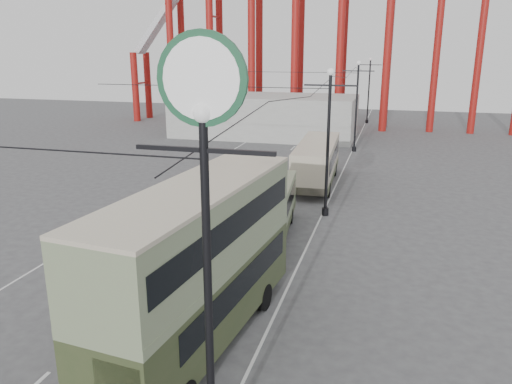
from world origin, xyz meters
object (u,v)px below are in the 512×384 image
(double_decker_bus, at_px, (199,258))
(pedestrian, at_px, (187,249))
(single_decker_green, at_px, (267,213))
(lamp_post_near, at_px, (204,170))
(single_decker_cream, at_px, (317,161))

(double_decker_bus, relative_size, pedestrian, 7.09)
(single_decker_green, xyz_separation_m, pedestrian, (-3.05, -4.18, -0.83))
(double_decker_bus, xyz_separation_m, pedestrian, (-3.30, 6.36, -2.55))
(lamp_post_near, distance_m, pedestrian, 14.62)
(lamp_post_near, height_order, single_decker_green, lamp_post_near)
(single_decker_green, bearing_deg, lamp_post_near, -86.92)
(pedestrian, bearing_deg, double_decker_bus, 78.62)
(double_decker_bus, relative_size, single_decker_green, 1.09)
(double_decker_bus, xyz_separation_m, single_decker_cream, (0.54, 23.45, -1.44))
(single_decker_green, height_order, pedestrian, single_decker_green)
(lamp_post_near, bearing_deg, single_decker_green, 99.29)
(lamp_post_near, height_order, pedestrian, lamp_post_near)
(lamp_post_near, relative_size, single_decker_cream, 0.98)
(single_decker_cream, bearing_deg, double_decker_bus, -94.07)
(single_decker_green, distance_m, single_decker_cream, 12.94)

